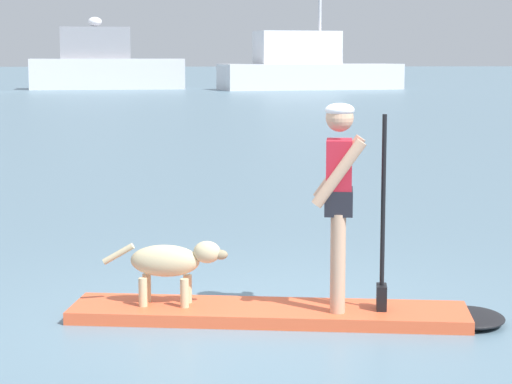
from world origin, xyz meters
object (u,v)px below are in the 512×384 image
object	(u,v)px
paddleboard	(297,313)
moored_boat_center	(306,68)
dog	(171,262)
person_paddler	(341,192)
moored_boat_far_port	(104,66)

from	to	relation	value
paddleboard	moored_boat_center	distance (m)	55.85
dog	moored_boat_center	size ratio (longest dim) A/B	0.09
person_paddler	moored_boat_center	xyz separation A→B (m)	(8.22, 55.24, 0.34)
person_paddler	moored_boat_far_port	distance (m)	57.60
person_paddler	dog	size ratio (longest dim) A/B	1.61
moored_boat_far_port	moored_boat_center	bearing A→B (deg)	-9.47
person_paddler	moored_boat_center	size ratio (longest dim) A/B	0.14
paddleboard	moored_boat_far_port	size ratio (longest dim) A/B	0.35
person_paddler	paddleboard	bearing A→B (deg)	169.02
dog	moored_boat_center	bearing A→B (deg)	80.13
paddleboard	person_paddler	world-z (taller)	person_paddler
paddleboard	moored_boat_center	world-z (taller)	moored_boat_center
paddleboard	person_paddler	xyz separation A→B (m)	(0.34, -0.07, 1.00)
paddleboard	dog	xyz separation A→B (m)	(-1.00, 0.19, 0.40)
dog	moored_boat_center	world-z (taller)	moored_boat_center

